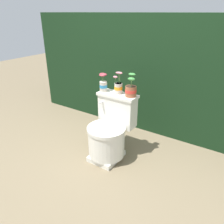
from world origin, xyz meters
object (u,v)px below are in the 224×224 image
potted_plant_middle (131,89)px  toilet (110,132)px  potted_plant_midleft (118,86)px  potted_plant_left (103,84)px

potted_plant_middle → toilet: bearing=-132.6°
toilet → potted_plant_midleft: (-0.00, 0.17, 0.49)m
potted_plant_midleft → potted_plant_middle: size_ratio=0.99×
potted_plant_left → potted_plant_middle: size_ratio=0.84×
potted_plant_left → toilet: bearing=-38.0°
toilet → potted_plant_middle: bearing=47.4°
potted_plant_middle → potted_plant_midleft: bearing=178.7°
potted_plant_left → potted_plant_midleft: potted_plant_midleft is taller
toilet → potted_plant_left: (-0.18, 0.14, 0.49)m
toilet → potted_plant_middle: (0.15, 0.17, 0.48)m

